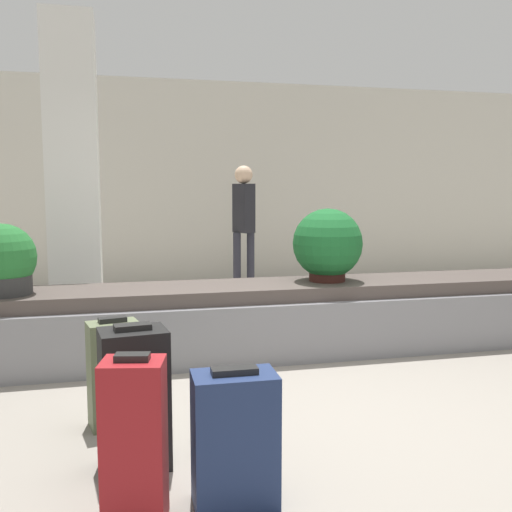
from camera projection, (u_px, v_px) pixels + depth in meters
name	position (u px, v px, depth m)	size (l,w,h in m)	color
ground_plane	(301.00, 407.00, 3.87)	(18.00, 18.00, 0.00)	gray
back_wall	(194.00, 182.00, 9.18)	(18.00, 0.06, 3.20)	beige
carousel	(256.00, 320.00, 5.13)	(6.53, 0.88, 0.63)	gray
pillar	(73.00, 177.00, 5.79)	(0.50, 0.50, 3.20)	silver
suitcase_0	(134.00, 398.00, 3.00)	(0.38, 0.31, 0.78)	black
suitcase_1	(134.00, 442.00, 2.49)	(0.31, 0.26, 0.77)	maroon
suitcase_2	(114.00, 374.00, 3.54)	(0.34, 0.26, 0.69)	#5B6647
suitcase_3	(235.00, 439.00, 2.65)	(0.39, 0.25, 0.66)	navy
potted_plant_0	(328.00, 245.00, 5.22)	(0.64, 0.64, 0.67)	#381914
potted_plant_1	(2.00, 262.00, 4.54)	(0.54, 0.54, 0.57)	#2D2D2D
traveler_0	(244.00, 216.00, 8.07)	(0.31, 0.36, 1.81)	#282833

